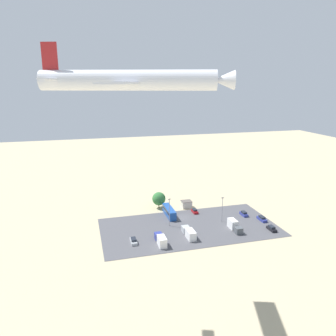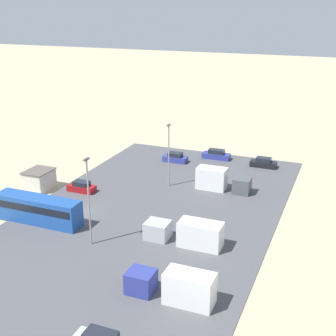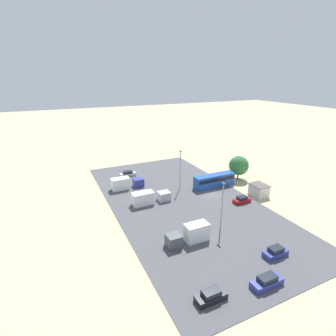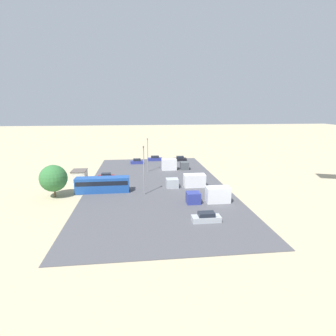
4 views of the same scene
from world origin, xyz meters
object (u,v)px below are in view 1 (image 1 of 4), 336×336
at_px(bus, 169,211).
at_px(parked_truck_1, 234,226).
at_px(airplane, 135,80).
at_px(parked_car_3, 195,211).
at_px(parked_car_0, 134,241).
at_px(parked_truck_0, 161,240).
at_px(parked_car_4, 244,214).
at_px(shed_building, 186,204).
at_px(parked_truck_2, 189,233).
at_px(parked_car_2, 262,219).
at_px(parked_car_1, 272,228).

relative_size(bus, parked_truck_1, 1.44).
xyz_separation_m(parked_truck_1, airplane, (39.21, 32.55, 48.52)).
bearing_deg(parked_car_3, parked_car_0, 34.50).
xyz_separation_m(parked_truck_0, airplane, (11.95, 28.94, 48.58)).
xyz_separation_m(parked_car_4, parked_truck_1, (9.32, 10.57, 0.77)).
height_order(shed_building, parked_truck_1, parked_truck_1).
bearing_deg(parked_truck_2, airplane, -125.34).
bearing_deg(parked_truck_2, shed_building, 73.70).
xyz_separation_m(parked_car_0, parked_car_2, (-49.06, -5.08, 0.04)).
distance_m(parked_car_1, parked_car_4, 14.80).
relative_size(parked_car_2, parked_truck_0, 0.57).
height_order(shed_building, parked_car_1, shed_building).
xyz_separation_m(bus, parked_truck_1, (-18.59, 17.87, -0.33)).
distance_m(parked_truck_0, parked_truck_1, 27.49).
height_order(shed_building, bus, bus).
relative_size(parked_car_1, parked_car_2, 0.89).
xyz_separation_m(parked_car_2, airplane, (52.74, 37.08, 49.29)).
bearing_deg(parked_car_0, bus, -132.60).
relative_size(shed_building, parked_truck_2, 0.47).
distance_m(parked_car_0, parked_truck_0, 8.85).
relative_size(parked_car_0, parked_truck_1, 0.59).
bearing_deg(shed_building, bus, 36.24).
relative_size(parked_car_4, parked_truck_2, 0.46).
relative_size(parked_car_0, parked_truck_0, 0.56).
bearing_deg(parked_car_4, parked_car_1, -78.32).
distance_m(parked_car_1, parked_truck_2, 29.39).
xyz_separation_m(bus, parked_car_1, (-30.91, 21.79, -1.11)).
bearing_deg(parked_car_3, parked_truck_1, 113.73).
bearing_deg(parked_truck_2, parked_car_4, 24.04).
bearing_deg(airplane, parked_truck_2, 163.33).
bearing_deg(parked_car_0, parked_car_3, -145.50).
bearing_deg(parked_car_4, parked_car_0, -166.08).
distance_m(parked_truck_0, parked_truck_2, 10.61).
relative_size(parked_car_0, parked_truck_2, 0.52).
bearing_deg(parked_car_0, airplane, 83.44).
xyz_separation_m(parked_truck_0, parked_truck_1, (-27.25, -3.60, 0.06)).
bearing_deg(bus, parked_car_1, 144.82).
relative_size(shed_building, parked_truck_1, 0.53).
height_order(parked_car_1, parked_car_3, parked_car_1).
relative_size(parked_car_2, parked_truck_2, 0.53).
height_order(parked_car_1, parked_truck_0, parked_truck_0).
relative_size(parked_truck_1, parked_truck_2, 0.87).
bearing_deg(bus, parked_truck_2, 94.99).
xyz_separation_m(parked_car_0, parked_car_1, (-47.84, 3.37, 0.02)).
height_order(shed_building, parked_truck_0, parked_truck_0).
bearing_deg(shed_building, parked_car_2, 138.81).
distance_m(parked_car_0, parked_car_1, 47.96).
bearing_deg(parked_car_1, parked_car_2, 81.77).
bearing_deg(parked_truck_1, parked_truck_0, 7.53).
bearing_deg(bus, parked_car_3, -177.49).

